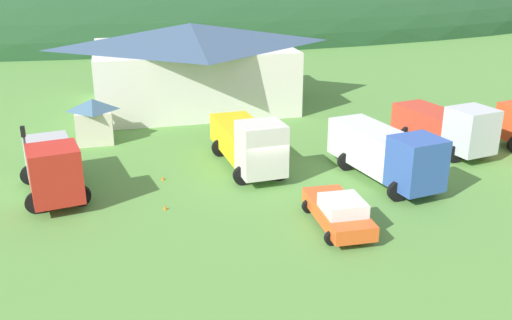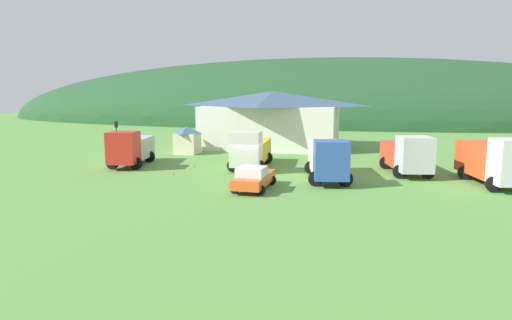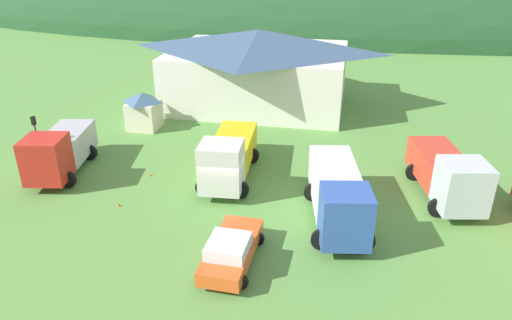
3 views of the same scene
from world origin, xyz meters
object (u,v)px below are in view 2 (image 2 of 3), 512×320
Objects in this scene: flatbed_truck_yellow at (251,150)px; service_pickup_orange at (253,178)px; play_shed_cream at (187,140)px; traffic_cone_mid_row at (173,175)px; traffic_light_west at (117,139)px; crane_truck_red at (130,148)px; heavy_rig_white at (496,160)px; depot_building at (272,118)px; tow_truck_silver at (407,154)px; box_truck_blue at (327,157)px; traffic_cone_near_pickup at (193,167)px.

flatbed_truck_yellow is 1.64× the size of service_pickup_orange.
play_shed_cream reaches higher than traffic_cone_mid_row.
service_pickup_orange reaches higher than traffic_cone_mid_row.
traffic_light_west reaches higher than flatbed_truck_yellow.
crane_truck_red is 1.43m from traffic_light_west.
heavy_rig_white reaches higher than service_pickup_orange.
depot_building is 3.32× the size of service_pickup_orange.
service_pickup_orange is at bearing -24.89° from traffic_light_west.
depot_building is 19.84m from crane_truck_red.
tow_truck_silver is 25.45m from traffic_light_west.
flatbed_truck_yellow is at bearing 40.29° from traffic_cone_mid_row.
play_shed_cream is 5.76× the size of traffic_cone_mid_row.
crane_truck_red is at bearing -105.07° from heavy_rig_white.
traffic_light_west reaches higher than service_pickup_orange.
tow_truck_silver is 1.89× the size of traffic_light_west.
play_shed_cream is 12.69m from traffic_cone_mid_row.
box_truck_blue is at bearing 57.63° from flatbed_truck_yellow.
traffic_light_west is at bearing -121.98° from depot_building.
crane_truck_red reaches higher than service_pickup_orange.
traffic_light_west is 8.08× the size of traffic_cone_near_pickup.
traffic_cone_near_pickup is (-18.48, -0.73, -1.66)m from tow_truck_silver.
box_truck_blue reaches higher than tow_truck_silver.
depot_building reaches higher than crane_truck_red.
traffic_cone_mid_row is (3.57, -12.08, -1.56)m from play_shed_cream.
traffic_light_west reaches higher than heavy_rig_white.
traffic_light_west is at bearing -96.76° from tow_truck_silver.
tow_truck_silver is at bearing 86.35° from flatbed_truck_yellow.
traffic_light_west reaches higher than traffic_cone_near_pickup.
heavy_rig_white is (20.24, -18.86, -1.65)m from depot_building.
traffic_cone_mid_row is (5.53, -3.14, -1.70)m from crane_truck_red.
box_truck_blue is (18.04, -2.30, 0.04)m from crane_truck_red.
traffic_light_west is at bearing -106.03° from box_truck_blue.
flatbed_truck_yellow is 1.07× the size of heavy_rig_white.
box_truck_blue is 6.78m from service_pickup_orange.
heavy_rig_white is at bearing -42.98° from depot_building.
play_shed_cream is 0.74× the size of traffic_light_west.
tow_truck_silver is at bearing 4.46° from traffic_light_west.
flatbed_truck_yellow reaches higher than play_shed_cream.
heavy_rig_white reaches higher than box_truck_blue.
box_truck_blue is 1.08× the size of tow_truck_silver.
depot_building is at bearing 139.68° from crane_truck_red.
traffic_light_west reaches higher than traffic_cone_mid_row.
traffic_cone_mid_row is at bearing -22.59° from traffic_light_west.
crane_truck_red is 0.86× the size of box_truck_blue.
play_shed_cream is at bearing -135.26° from box_truck_blue.
traffic_cone_near_pickup is at bearing 88.02° from crane_truck_red.
traffic_cone_near_pickup is at bearing -135.03° from service_pickup_orange.
heavy_rig_white is 24.65m from traffic_cone_mid_row.
crane_truck_red is at bearing 19.01° from traffic_light_west.
service_pickup_orange is at bearing -54.64° from play_shed_cream.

